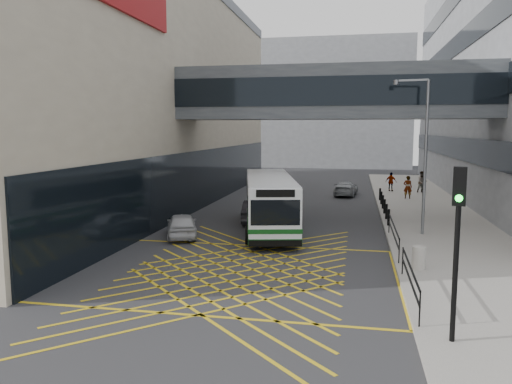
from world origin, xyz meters
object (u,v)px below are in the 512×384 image
Objects in this scene: bus at (269,201)px; pedestrian_c at (391,182)px; pedestrian_b at (422,182)px; car_white at (182,225)px; car_dark at (256,211)px; pedestrian_a at (408,187)px; car_silver at (346,188)px; litter_bin at (419,258)px; traffic_light at (457,230)px; street_lamp at (422,147)px.

pedestrian_c is (7.55, 17.58, -0.60)m from bus.
pedestrian_b is 1.11× the size of pedestrian_c.
car_white is 0.95× the size of car_dark.
bus is 15.59m from pedestrian_a.
bus reaches higher than pedestrian_a.
car_silver is 4.47m from pedestrian_c.
car_white is 5.54m from car_dark.
pedestrian_b is at bearing 82.64° from litter_bin.
pedestrian_a reaches higher than car_white.
pedestrian_a is 0.98× the size of pedestrian_b.
pedestrian_a is 4.60m from pedestrian_c.
bus is 2.55m from car_dark.
litter_bin is 24.54m from pedestrian_c.
pedestrian_c reaches higher than car_white.
bus is 2.61× the size of car_silver.
pedestrian_a is (8.48, 13.07, -0.53)m from bus.
bus is 2.43× the size of traffic_light.
litter_bin is at bearing -117.20° from pedestrian_b.
litter_bin is at bearing 101.49° from traffic_light.
traffic_light is at bearing 114.43° from car_white.
pedestrian_c is at bearing 88.55° from litter_bin.
pedestrian_a is at bearing 44.48° from bus.
car_dark is 17.76m from pedestrian_c.
traffic_light reaches higher than car_dark.
car_dark is 0.54× the size of street_lamp.
pedestrian_b is (14.06, 19.69, 0.42)m from car_white.
street_lamp is at bearing 158.72° from car_dark.
street_lamp reaches higher than bus.
car_silver is 5.13m from pedestrian_a.
car_white is at bearing 79.48° from pedestrian_c.
pedestrian_a is (12.51, 15.70, 0.40)m from car_white.
car_white is at bearing -145.38° from pedestrian_b.
traffic_light is 30.99m from pedestrian_b.
car_silver is (4.94, 13.07, -0.01)m from car_dark.
car_white is 24.20m from pedestrian_b.
bus is 19.80m from pedestrian_b.
street_lamp is 4.43× the size of pedestrian_a.
bus reaches higher than car_silver.
car_white is 2.22× the size of pedestrian_b.
traffic_light is at bearing -115.59° from pedestrian_b.
pedestrian_a is at bearing 161.62° from car_silver.
pedestrian_b reaches higher than pedestrian_a.
street_lamp is at bearing 170.93° from car_white.
pedestrian_b is at bearing 92.27° from street_lamp.
bus reaches higher than pedestrian_c.
street_lamp is at bearing 83.18° from litter_bin.
pedestrian_a reaches higher than car_dark.
car_dark is 1.02× the size of car_silver.
traffic_light is 31.36m from pedestrian_c.
street_lamp is at bearing -14.77° from bus.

